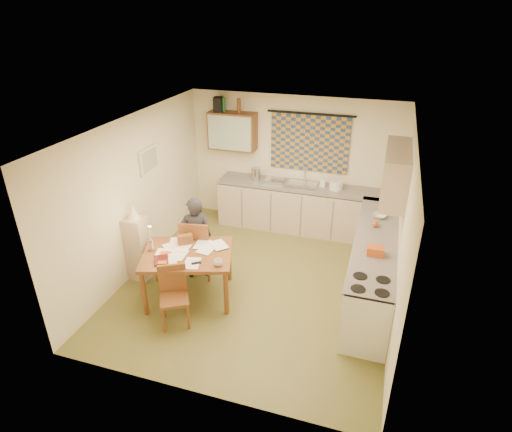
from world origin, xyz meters
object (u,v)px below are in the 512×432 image
(chair_far, at_px, (199,258))
(dining_table, at_px, (189,274))
(person, at_px, (196,238))
(counter_back, at_px, (304,208))
(counter_right, at_px, (373,265))
(shelf_stand, at_px, (138,248))
(stove, at_px, (366,315))

(chair_far, bearing_deg, dining_table, 90.52)
(person, bearing_deg, counter_back, -151.33)
(counter_right, relative_size, chair_far, 2.93)
(chair_far, height_order, shelf_stand, shelf_stand)
(dining_table, xyz_separation_m, shelf_stand, (-0.97, 0.23, 0.14))
(dining_table, bearing_deg, counter_right, 2.50)
(stove, relative_size, chair_far, 0.91)
(dining_table, height_order, chair_far, chair_far)
(counter_right, xyz_separation_m, stove, (0.00, -1.19, 0.01))
(dining_table, height_order, person, person)
(counter_right, bearing_deg, shelf_stand, -168.47)
(person, height_order, shelf_stand, person)
(counter_back, bearing_deg, person, -122.58)
(stove, relative_size, shelf_stand, 0.88)
(chair_far, relative_size, shelf_stand, 0.97)
(chair_far, bearing_deg, counter_right, 178.36)
(stove, bearing_deg, dining_table, 174.62)
(stove, xyz_separation_m, dining_table, (-2.57, 0.24, -0.08))
(counter_right, distance_m, shelf_stand, 3.61)
(person, bearing_deg, counter_right, 159.89)
(counter_right, bearing_deg, chair_far, -171.75)
(stove, distance_m, chair_far, 2.79)
(counter_back, height_order, stove, same)
(counter_back, height_order, counter_right, same)
(counter_back, relative_size, counter_right, 1.12)
(counter_back, distance_m, stove, 3.14)
(counter_back, relative_size, dining_table, 2.21)
(stove, xyz_separation_m, person, (-2.68, 0.79, 0.23))
(counter_right, height_order, shelf_stand, shelf_stand)
(person, bearing_deg, dining_table, 73.56)
(counter_back, relative_size, chair_far, 3.27)
(counter_right, bearing_deg, counter_back, 130.33)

